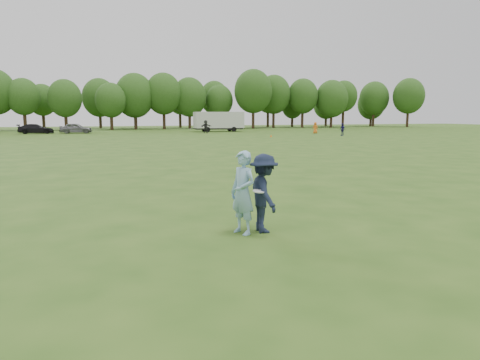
{
  "coord_description": "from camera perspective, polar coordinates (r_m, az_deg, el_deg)",
  "views": [
    {
      "loc": [
        -3.81,
        -9.04,
        2.73
      ],
      "look_at": [
        -0.49,
        1.09,
        1.1
      ],
      "focal_mm": 32.0,
      "sensor_mm": 36.0,
      "label": 1
    }
  ],
  "objects": [
    {
      "name": "cargo_trailer",
      "position": [
        70.44,
        -2.85,
        7.91
      ],
      "size": [
        9.0,
        2.75,
        3.2
      ],
      "color": "silver",
      "rests_on": "ground"
    },
    {
      "name": "field_cone",
      "position": [
        53.31,
        4.16,
        5.9
      ],
      "size": [
        0.28,
        0.28,
        0.3
      ],
      "primitive_type": "cone",
      "color": "orange",
      "rests_on": "ground"
    },
    {
      "name": "player_far_c",
      "position": [
        64.38,
        10.01,
        6.87
      ],
      "size": [
        0.89,
        0.65,
        1.67
      ],
      "primitive_type": "imported",
      "rotation": [
        0.0,
        0.0,
        2.99
      ],
      "color": "orange",
      "rests_on": "ground"
    },
    {
      "name": "disc_in_play",
      "position": [
        9.61,
        2.52,
        -1.5
      ],
      "size": [
        0.28,
        0.28,
        0.07
      ],
      "color": "white",
      "rests_on": "ground"
    },
    {
      "name": "thrower",
      "position": [
        9.79,
        0.39,
        -1.7
      ],
      "size": [
        0.71,
        0.83,
        1.93
      ],
      "primitive_type": "imported",
      "rotation": [
        0.0,
        0.0,
        -1.15
      ],
      "color": "#86B3CF",
      "rests_on": "ground"
    },
    {
      "name": "car_e",
      "position": [
        67.78,
        -21.03,
        6.46
      ],
      "size": [
        4.66,
        2.23,
        1.54
      ],
      "primitive_type": "imported",
      "rotation": [
        0.0,
        0.0,
        1.48
      ],
      "color": "slate",
      "rests_on": "ground"
    },
    {
      "name": "ground",
      "position": [
        10.19,
        4.57,
        -6.88
      ],
      "size": [
        200.0,
        200.0,
        0.0
      ],
      "primitive_type": "plane",
      "color": "#2A4D15",
      "rests_on": "ground"
    },
    {
      "name": "player_far_d",
      "position": [
        64.98,
        -4.58,
        7.11
      ],
      "size": [
        1.89,
        1.05,
        1.94
      ],
      "primitive_type": "imported",
      "rotation": [
        0.0,
        0.0,
        0.28
      ],
      "color": "#272727",
      "rests_on": "ground"
    },
    {
      "name": "defender",
      "position": [
        9.97,
        3.2,
        -1.77
      ],
      "size": [
        0.74,
        1.22,
        1.84
      ],
      "primitive_type": "imported",
      "rotation": [
        0.0,
        0.0,
        1.53
      ],
      "color": "#171F34",
      "rests_on": "ground"
    },
    {
      "name": "car_d",
      "position": [
        69.18,
        -25.57,
        6.17
      ],
      "size": [
        4.95,
        2.25,
        1.41
      ],
      "primitive_type": "imported",
      "rotation": [
        0.0,
        0.0,
        1.63
      ],
      "color": "black",
      "rests_on": "ground"
    },
    {
      "name": "treeline",
      "position": [
        86.27,
        -13.98,
        10.79
      ],
      "size": [
        130.35,
        18.39,
        11.74
      ],
      "color": "#332114",
      "rests_on": "ground"
    },
    {
      "name": "player_far_b",
      "position": [
        58.37,
        13.49,
        6.57
      ],
      "size": [
        0.56,
        1.0,
        1.61
      ],
      "primitive_type": "imported",
      "rotation": [
        0.0,
        0.0,
        -1.39
      ],
      "color": "navy",
      "rests_on": "ground"
    }
  ]
}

